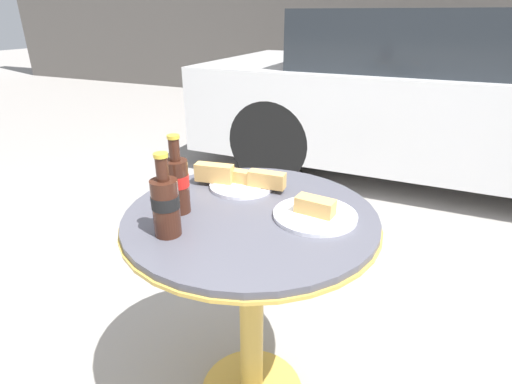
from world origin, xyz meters
TOP-DOWN VIEW (x-y plane):
  - bistro_table at (0.00, 0.00)m, footprint 0.75×0.75m
  - cola_bottle_left at (-0.19, -0.08)m, footprint 0.07×0.07m
  - cola_bottle_right at (-0.15, -0.20)m, footprint 0.07×0.07m
  - lunch_plate_near at (0.18, 0.05)m, footprint 0.24×0.24m
  - lunch_plate_far at (-0.11, 0.15)m, footprint 0.31×0.21m
  - parked_car at (0.47, 2.78)m, footprint 3.99×1.82m

SIDE VIEW (x-z plane):
  - bistro_table at x=0.00m, z-range 0.21..0.95m
  - parked_car at x=0.47m, z-range -0.02..1.29m
  - lunch_plate_near at x=0.18m, z-range 0.73..0.79m
  - lunch_plate_far at x=-0.11m, z-range 0.73..0.81m
  - cola_bottle_right at x=-0.15m, z-range 0.72..0.95m
  - cola_bottle_left at x=-0.19m, z-range 0.72..0.95m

